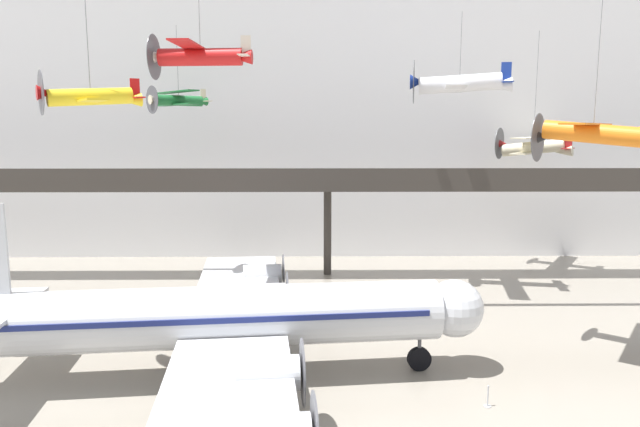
{
  "coord_description": "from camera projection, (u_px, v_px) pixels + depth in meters",
  "views": [
    {
      "loc": [
        -1.28,
        -20.63,
        13.19
      ],
      "look_at": [
        -0.9,
        11.04,
        8.43
      ],
      "focal_mm": 32.0,
      "sensor_mm": 36.0,
      "label": 1
    }
  ],
  "objects": [
    {
      "name": "mezzanine_walkway",
      "position": [
        328.0,
        186.0,
        49.81
      ],
      "size": [
        110.0,
        3.2,
        9.82
      ],
      "color": "#38332D",
      "rests_on": "ground"
    },
    {
      "name": "hangar_back_wall",
      "position": [
        326.0,
        125.0,
        58.58
      ],
      "size": [
        140.0,
        3.0,
        27.06
      ],
      "color": "white",
      "rests_on": "ground"
    },
    {
      "name": "stanchion_barrier",
      "position": [
        488.0,
        400.0,
        27.21
      ],
      "size": [
        0.36,
        0.36,
        1.08
      ],
      "color": "#B2B5BA",
      "rests_on": "ground"
    },
    {
      "name": "suspended_plane_yellow_lowwing",
      "position": [
        90.0,
        97.0,
        30.2
      ],
      "size": [
        5.46,
        6.03,
        8.19
      ],
      "rotation": [
        0.0,
        0.0,
        3.69
      ],
      "color": "yellow"
    },
    {
      "name": "suspended_plane_red_highwing",
      "position": [
        201.0,
        56.0,
        38.45
      ],
      "size": [
        6.97,
        8.58,
        5.67
      ],
      "rotation": [
        0.0,
        0.0,
        3.09
      ],
      "color": "red"
    },
    {
      "name": "suspended_plane_cream_biplane",
      "position": [
        533.0,
        147.0,
        52.67
      ],
      "size": [
        7.01,
        7.64,
        11.59
      ],
      "rotation": [
        0.0,
        0.0,
        2.55
      ],
      "color": "beige"
    },
    {
      "name": "suspended_plane_orange_highwing",
      "position": [
        593.0,
        132.0,
        31.96
      ],
      "size": [
        6.72,
        7.23,
        10.72
      ],
      "rotation": [
        0.0,
        0.0,
        2.51
      ],
      "color": "orange"
    },
    {
      "name": "airliner_silver_main",
      "position": [
        216.0,
        318.0,
        29.63
      ],
      "size": [
        29.28,
        33.35,
        9.57
      ],
      "rotation": [
        0.0,
        0.0,
        0.1
      ],
      "color": "silver",
      "rests_on": "ground"
    },
    {
      "name": "suspended_plane_white_twin",
      "position": [
        460.0,
        84.0,
        44.71
      ],
      "size": [
        8.02,
        9.7,
        6.97
      ],
      "rotation": [
        0.0,
        0.0,
        2.95
      ],
      "color": "silver"
    },
    {
      "name": "suspended_plane_green_biplane",
      "position": [
        178.0,
        100.0,
        50.48
      ],
      "size": [
        5.61,
        5.87,
        7.66
      ],
      "rotation": [
        0.0,
        0.0,
        3.83
      ],
      "color": "#1E6B33"
    }
  ]
}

